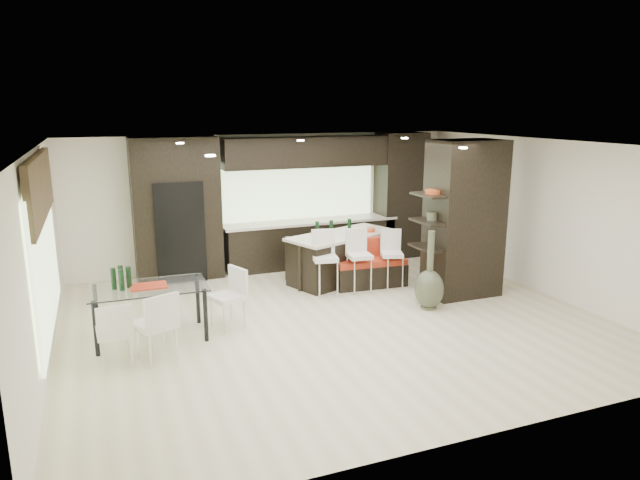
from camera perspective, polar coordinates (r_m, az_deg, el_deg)
name	(u,v)px	position (r m, az deg, el deg)	size (l,w,h in m)	color
ground	(334,320)	(8.95, 1.42, -8.01)	(8.00, 8.00, 0.00)	beige
back_wall	(269,201)	(11.80, -5.16, 3.94)	(8.00, 0.02, 2.70)	white
left_wall	(40,261)	(7.95, -26.18, -1.91)	(0.02, 7.00, 2.70)	white
right_wall	(545,217)	(10.73, 21.58, 2.14)	(0.02, 7.00, 2.70)	white
ceiling	(335,145)	(8.36, 1.52, 9.51)	(8.00, 7.00, 0.02)	white
window_left	(45,257)	(8.14, -25.80, -1.55)	(0.04, 3.20, 1.90)	#B2D199
window_back	(297,190)	(11.91, -2.34, 5.04)	(3.40, 0.04, 1.20)	#B2D199
stone_accent	(40,187)	(7.98, -26.23, 4.74)	(0.08, 3.00, 0.80)	brown
ceiling_spots	(329,145)	(8.59, 0.86, 9.48)	(4.00, 3.00, 0.02)	white
back_cabinetry	(297,202)	(11.64, -2.33, 3.85)	(6.80, 0.68, 2.70)	black
refrigerator	(178,230)	(11.13, -13.99, 0.94)	(0.90, 0.68, 1.90)	black
partition_column	(464,219)	(10.15, 14.23, 2.08)	(1.20, 0.80, 2.70)	black
kitchen_island	(342,257)	(10.86, 2.22, -1.70)	(2.15, 0.92, 0.89)	black
stool_left	(325,270)	(9.92, 0.50, -3.01)	(0.41, 0.41, 0.93)	white
stool_mid	(359,267)	(10.19, 3.93, -2.70)	(0.40, 0.40, 0.90)	white
stool_right	(391,264)	(10.50, 7.16, -2.45)	(0.38, 0.38, 0.85)	white
bench	(370,273)	(10.55, 4.98, -3.26)	(1.33, 0.51, 0.51)	black
floor_vase	(430,270)	(9.42, 10.94, -2.96)	(0.48, 0.48, 1.31)	#404733
dining_table	(150,313)	(8.50, -16.60, -6.98)	(1.60, 0.90, 0.77)	white
chair_near	(156,329)	(7.77, -16.11, -8.50)	(0.47, 0.47, 0.87)	white
chair_far	(115,336)	(7.78, -19.81, -9.03)	(0.43, 0.43, 0.79)	white
chair_end	(227,301)	(8.63, -9.26, -6.06)	(0.45, 0.45, 0.83)	white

